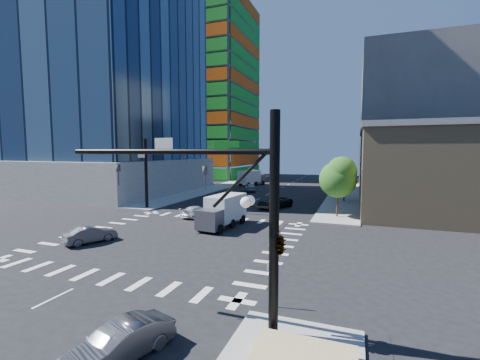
% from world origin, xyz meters
% --- Properties ---
extents(ground, '(160.00, 160.00, 0.00)m').
position_xyz_m(ground, '(0.00, 0.00, 0.00)').
color(ground, black).
rests_on(ground, ground).
extents(road_markings, '(20.00, 20.00, 0.01)m').
position_xyz_m(road_markings, '(0.00, 0.00, 0.01)').
color(road_markings, silver).
rests_on(road_markings, ground).
extents(sidewalk_ne, '(5.00, 60.00, 0.15)m').
position_xyz_m(sidewalk_ne, '(12.50, 40.00, 0.07)').
color(sidewalk_ne, '#97958F').
rests_on(sidewalk_ne, ground).
extents(sidewalk_nw, '(5.00, 60.00, 0.15)m').
position_xyz_m(sidewalk_nw, '(-12.50, 40.00, 0.07)').
color(sidewalk_nw, '#97958F').
rests_on(sidewalk_nw, ground).
extents(construction_building, '(25.16, 34.50, 70.60)m').
position_xyz_m(construction_building, '(-27.41, 61.93, 24.61)').
color(construction_building, slate).
rests_on(construction_building, ground).
extents(commercial_building, '(20.50, 22.50, 10.60)m').
position_xyz_m(commercial_building, '(25.00, 22.00, 5.31)').
color(commercial_building, '#927A54').
rests_on(commercial_building, ground).
extents(bg_building_ne, '(24.00, 30.00, 28.00)m').
position_xyz_m(bg_building_ne, '(27.00, 55.00, 14.00)').
color(bg_building_ne, '#5B5651').
rests_on(bg_building_ne, ground).
extents(signal_mast_se, '(10.51, 2.48, 9.00)m').
position_xyz_m(signal_mast_se, '(10.60, -11.50, 5.01)').
color(signal_mast_se, black).
rests_on(signal_mast_se, sidewalk_se).
extents(signal_mast_nw, '(10.20, 0.40, 9.00)m').
position_xyz_m(signal_mast_nw, '(-10.00, 11.50, 5.49)').
color(signal_mast_nw, black).
rests_on(signal_mast_nw, sidewalk_nw).
extents(tree_south, '(4.16, 4.16, 6.82)m').
position_xyz_m(tree_south, '(12.63, 13.90, 4.69)').
color(tree_south, '#382316').
rests_on(tree_south, sidewalk_ne).
extents(tree_north, '(3.54, 3.52, 5.78)m').
position_xyz_m(tree_north, '(12.93, 25.90, 3.99)').
color(tree_north, '#382316').
rests_on(tree_north, sidewalk_ne).
extents(no_parking_sign, '(0.30, 0.06, 2.20)m').
position_xyz_m(no_parking_sign, '(10.70, -9.00, 1.38)').
color(no_parking_sign, black).
rests_on(no_parking_sign, ground).
extents(car_nb_near, '(2.49, 4.15, 1.32)m').
position_xyz_m(car_nb_near, '(6.34, -14.88, 0.66)').
color(car_nb_near, '#B9BEC2').
rests_on(car_nb_near, ground).
extents(car_nb_right, '(2.57, 4.22, 1.31)m').
position_xyz_m(car_nb_right, '(6.66, -14.72, 0.66)').
color(car_nb_right, '#4B4B50').
rests_on(car_nb_right, ground).
extents(car_nb_far, '(4.42, 6.10, 1.54)m').
position_xyz_m(car_nb_far, '(4.36, 17.45, 0.77)').
color(car_nb_far, black).
rests_on(car_nb_far, ground).
extents(car_sb_near, '(2.78, 4.63, 1.26)m').
position_xyz_m(car_sb_near, '(-2.73, 8.88, 0.63)').
color(car_sb_near, white).
rests_on(car_sb_near, ground).
extents(car_sb_mid, '(3.44, 4.95, 1.57)m').
position_xyz_m(car_sb_mid, '(-4.16, 32.95, 0.78)').
color(car_sb_mid, '#929599').
rests_on(car_sb_mid, ground).
extents(car_sb_cross, '(2.94, 4.32, 1.35)m').
position_xyz_m(car_sb_cross, '(-6.08, -3.48, 0.67)').
color(car_sb_cross, '#4D4C51').
rests_on(car_sb_cross, ground).
extents(box_truck_near, '(3.14, 6.17, 3.12)m').
position_xyz_m(box_truck_near, '(2.00, 5.13, 1.38)').
color(box_truck_near, black).
rests_on(box_truck_near, ground).
extents(box_truck_far, '(4.82, 6.75, 3.26)m').
position_xyz_m(box_truck_far, '(-7.22, 43.54, 1.44)').
color(box_truck_far, black).
rests_on(box_truck_far, ground).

